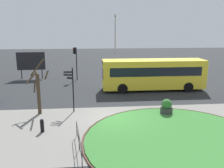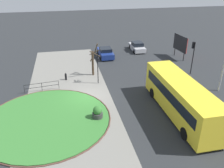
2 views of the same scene
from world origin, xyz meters
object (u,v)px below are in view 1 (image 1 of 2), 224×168
(planter_near_signpost, at_px, (167,107))
(street_tree_bare, at_px, (38,89))
(traffic_light_near, at_px, (75,56))
(bollard_foreground, at_px, (42,125))
(billboard_left, at_px, (31,62))
(lamppost_tall, at_px, (115,45))
(signpost_directional, at_px, (72,86))
(bus_yellow, at_px, (153,74))

(planter_near_signpost, xyz_separation_m, street_tree_bare, (-9.45, 1.00, 1.35))
(traffic_light_near, relative_size, street_tree_bare, 0.98)
(bollard_foreground, bearing_deg, billboard_left, 104.82)
(lamppost_tall, xyz_separation_m, street_tree_bare, (-7.00, -12.52, -2.38))
(billboard_left, xyz_separation_m, planter_near_signpost, (13.02, -14.18, -1.66))
(traffic_light_near, relative_size, planter_near_signpost, 3.45)
(billboard_left, relative_size, street_tree_bare, 0.84)
(billboard_left, bearing_deg, traffic_light_near, -16.72)
(lamppost_tall, relative_size, planter_near_signpost, 6.82)
(billboard_left, relative_size, planter_near_signpost, 2.97)
(signpost_directional, relative_size, planter_near_signpost, 2.97)
(bus_yellow, xyz_separation_m, street_tree_bare, (-10.28, -6.17, 0.18))
(bollard_foreground, height_order, planter_near_signpost, planter_near_signpost)
(bus_yellow, relative_size, street_tree_bare, 2.55)
(bollard_foreground, xyz_separation_m, lamppost_tall, (6.19, 15.93, 3.81))
(bus_yellow, bearing_deg, billboard_left, -26.68)
(bollard_foreground, distance_m, bus_yellow, 13.53)
(signpost_directional, xyz_separation_m, billboard_left, (-6.01, 13.00, 0.15))
(bollard_foreground, bearing_deg, lamppost_tall, 68.78)
(bollard_foreground, relative_size, bus_yellow, 0.08)
(signpost_directional, relative_size, traffic_light_near, 0.86)
(street_tree_bare, bearing_deg, billboard_left, 105.19)
(traffic_light_near, height_order, lamppost_tall, lamppost_tall)
(traffic_light_near, bearing_deg, signpost_directional, 80.94)
(bus_yellow, relative_size, lamppost_tall, 1.32)
(signpost_directional, height_order, bus_yellow, signpost_directional)
(signpost_directional, distance_m, bollard_foreground, 4.25)
(planter_near_signpost, height_order, street_tree_bare, street_tree_bare)
(planter_near_signpost, bearing_deg, bus_yellow, 83.39)
(traffic_light_near, xyz_separation_m, lamppost_tall, (4.96, 0.64, 1.33))
(lamppost_tall, height_order, street_tree_bare, lamppost_tall)
(billboard_left, bearing_deg, signpost_directional, -68.89)
(traffic_light_near, height_order, billboard_left, traffic_light_near)
(street_tree_bare, bearing_deg, bus_yellow, 30.99)
(signpost_directional, xyz_separation_m, bus_yellow, (7.84, 6.00, -0.34))
(signpost_directional, height_order, billboard_left, signpost_directional)
(bollard_foreground, relative_size, billboard_left, 0.25)
(bollard_foreground, bearing_deg, traffic_light_near, 85.40)
(planter_near_signpost, relative_size, street_tree_bare, 0.28)
(billboard_left, bearing_deg, bollard_foreground, -78.89)
(bollard_foreground, relative_size, traffic_light_near, 0.22)
(planter_near_signpost, bearing_deg, bollard_foreground, -164.41)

